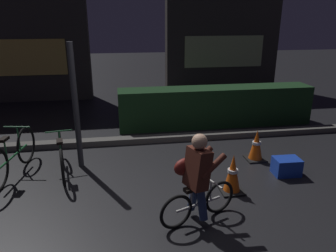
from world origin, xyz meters
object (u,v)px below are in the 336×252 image
Objects in this scene: cyclist at (197,178)px; traffic_cone_far at (256,146)px; parked_bike_center_left at (61,156)px; street_post at (76,108)px; parked_bike_left_mid at (13,156)px; traffic_cone_near at (233,174)px; blue_crate at (286,166)px.

traffic_cone_far is at bearing 25.27° from cyclist.
street_post is at bearing -63.26° from parked_bike_center_left.
parked_bike_center_left is at bearing -82.38° from parked_bike_left_mid.
street_post reaches higher than parked_bike_left_mid.
parked_bike_left_mid is at bearing 162.38° from traffic_cone_near.
street_post reaches higher than traffic_cone_far.
traffic_cone_far is at bearing -100.64° from parked_bike_center_left.
traffic_cone_near is 0.50× the size of cyclist.
street_post is at bearing 151.82° from traffic_cone_near.
traffic_cone_far is at bearing 112.96° from blue_crate.
traffic_cone_far is (3.57, -0.03, -0.03)m from parked_bike_center_left.
parked_bike_left_mid is at bearing 77.20° from parked_bike_center_left.
parked_bike_center_left reaches higher than blue_crate.
traffic_cone_near is (2.43, -1.30, -0.81)m from street_post.
street_post is 3.54× the size of traffic_cone_near.
parked_bike_center_left is at bearing 179.59° from traffic_cone_far.
parked_bike_center_left is 2.50× the size of traffic_cone_far.
traffic_cone_far is at bearing 51.11° from traffic_cone_near.
traffic_cone_near is at bearing 18.98° from cyclist.
cyclist is at bearing -139.66° from traffic_cone_near.
parked_bike_left_mid reaches higher than traffic_cone_far.
parked_bike_center_left is 3.42× the size of blue_crate.
parked_bike_left_mid reaches higher than traffic_cone_near.
traffic_cone_near is (2.72, -1.08, -0.02)m from parked_bike_center_left.
traffic_cone_far is 0.73m from blue_crate.
cyclist is at bearing -151.21° from blue_crate.
parked_bike_center_left is 3.91m from blue_crate.
parked_bike_center_left is 2.39× the size of traffic_cone_near.
traffic_cone_near is at bearing -121.93° from parked_bike_center_left.
parked_bike_center_left is 3.57m from traffic_cone_far.
traffic_cone_far is 2.34m from cyclist.
traffic_cone_near is at bearing -97.42° from parked_bike_left_mid.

